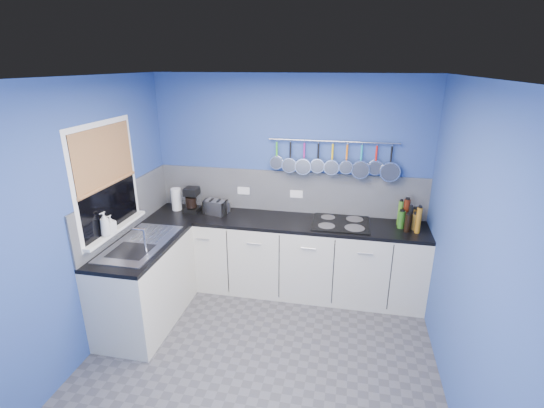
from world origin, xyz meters
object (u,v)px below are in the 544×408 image
(soap_bottle_b, at_px, (111,224))
(coffee_maker, at_px, (192,200))
(hob, at_px, (341,223))
(canister, at_px, (227,207))
(paper_towel, at_px, (176,199))
(soap_bottle_a, at_px, (105,224))
(toaster, at_px, (215,207))

(soap_bottle_b, xyz_separation_m, coffee_maker, (0.40, 1.04, -0.09))
(hob, bearing_deg, soap_bottle_b, -154.76)
(canister, bearing_deg, paper_towel, -174.09)
(soap_bottle_b, height_order, coffee_maker, soap_bottle_b)
(soap_bottle_b, bearing_deg, hob, 25.24)
(soap_bottle_b, height_order, hob, soap_bottle_b)
(coffee_maker, height_order, canister, coffee_maker)
(soap_bottle_b, distance_m, coffee_maker, 1.11)
(soap_bottle_b, height_order, paper_towel, soap_bottle_b)
(soap_bottle_b, xyz_separation_m, paper_towel, (0.19, 1.07, -0.10))
(soap_bottle_a, distance_m, paper_towel, 1.18)
(coffee_maker, xyz_separation_m, hob, (1.78, -0.01, -0.14))
(soap_bottle_a, bearing_deg, hob, 27.08)
(soap_bottle_a, xyz_separation_m, hob, (2.17, 1.11, -0.26))
(canister, relative_size, hob, 0.19)
(soap_bottle_b, xyz_separation_m, hob, (2.17, 1.02, -0.23))
(canister, bearing_deg, hob, -4.75)
(paper_towel, distance_m, toaster, 0.51)
(paper_towel, bearing_deg, soap_bottle_a, -99.08)
(coffee_maker, bearing_deg, hob, 0.06)
(soap_bottle_b, distance_m, hob, 2.41)
(canister, bearing_deg, toaster, -137.91)
(paper_towel, relative_size, canister, 2.31)
(soap_bottle_b, bearing_deg, coffee_maker, 68.98)
(coffee_maker, distance_m, canister, 0.43)
(soap_bottle_a, relative_size, hob, 0.38)
(toaster, relative_size, hob, 0.41)
(coffee_maker, distance_m, hob, 1.78)
(soap_bottle_b, relative_size, coffee_maker, 0.57)
(coffee_maker, relative_size, toaster, 1.17)
(soap_bottle_b, height_order, toaster, soap_bottle_b)
(paper_towel, xyz_separation_m, toaster, (0.51, -0.04, -0.05))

